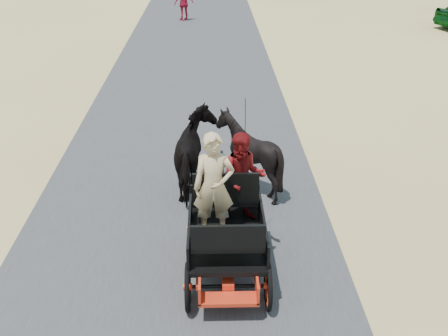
{
  "coord_description": "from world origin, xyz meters",
  "views": [
    {
      "loc": [
        0.67,
        -5.99,
        5.76
      ],
      "look_at": [
        0.9,
        3.43,
        1.2
      ],
      "focal_mm": 45.0,
      "sensor_mm": 36.0,
      "label": 1
    }
  ],
  "objects_px": {
    "horse_left": "(196,154)",
    "pedestrian": "(184,3)",
    "horse_right": "(248,154)",
    "carriage": "(226,255)"
  },
  "relations": [
    {
      "from": "horse_left",
      "to": "pedestrian",
      "type": "relative_size",
      "value": 1.16
    },
    {
      "from": "horse_right",
      "to": "pedestrian",
      "type": "height_order",
      "value": "pedestrian"
    },
    {
      "from": "carriage",
      "to": "pedestrian",
      "type": "xyz_separation_m",
      "value": [
        -1.55,
        21.73,
        0.5
      ]
    },
    {
      "from": "carriage",
      "to": "horse_right",
      "type": "relative_size",
      "value": 1.41
    },
    {
      "from": "carriage",
      "to": "horse_right",
      "type": "xyz_separation_m",
      "value": [
        0.55,
        3.0,
        0.49
      ]
    },
    {
      "from": "carriage",
      "to": "horse_right",
      "type": "bearing_deg",
      "value": 79.61
    },
    {
      "from": "horse_left",
      "to": "pedestrian",
      "type": "xyz_separation_m",
      "value": [
        -1.0,
        18.73,
        0.02
      ]
    },
    {
      "from": "horse_left",
      "to": "horse_right",
      "type": "relative_size",
      "value": 1.18
    },
    {
      "from": "horse_right",
      "to": "carriage",
      "type": "bearing_deg",
      "value": 79.61
    },
    {
      "from": "horse_left",
      "to": "horse_right",
      "type": "xyz_separation_m",
      "value": [
        1.1,
        0.0,
        0.0
      ]
    }
  ]
}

